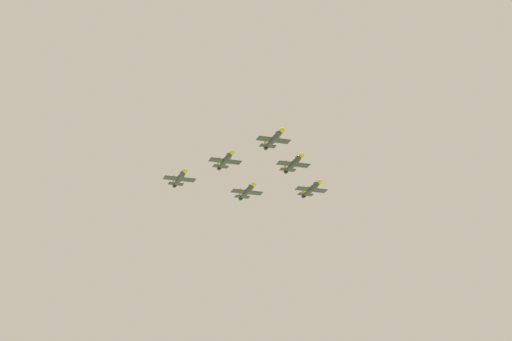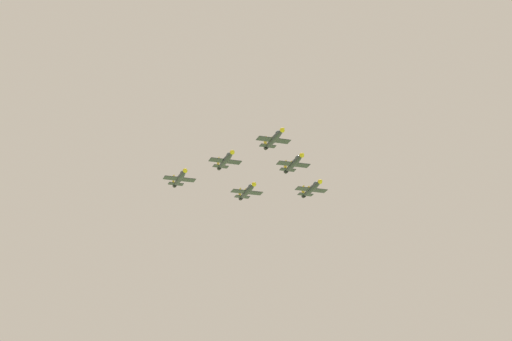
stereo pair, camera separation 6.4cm
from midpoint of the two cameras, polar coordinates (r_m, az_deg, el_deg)
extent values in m
ellipsoid|color=#2D3338|center=(260.99, 1.17, 2.02)|extent=(11.18, 10.74, 1.77)
cone|color=gold|center=(254.37, 1.75, 2.65)|extent=(2.31, 2.30, 1.50)
ellipsoid|color=#334751|center=(258.62, 1.40, 2.40)|extent=(2.62, 2.58, 1.03)
cube|color=#2D3338|center=(261.55, 1.12, 1.95)|extent=(9.03, 9.28, 0.18)
cube|color=gold|center=(262.98, 2.03, 1.84)|extent=(2.52, 2.44, 0.21)
cube|color=gold|center=(260.22, 0.21, 2.08)|extent=(2.52, 2.44, 0.21)
cube|color=#2D3338|center=(266.02, 0.76, 1.57)|extent=(4.81, 4.90, 0.18)
cube|color=gold|center=(266.53, 0.95, 1.82)|extent=(1.59, 1.52, 2.55)
cube|color=gold|center=(265.99, 0.59, 1.87)|extent=(1.59, 1.52, 2.55)
cylinder|color=black|center=(267.32, 0.65, 1.46)|extent=(1.56, 1.57, 1.24)
ellipsoid|color=#2D3338|center=(275.00, 2.43, 0.47)|extent=(11.29, 11.22, 1.81)
cone|color=gold|center=(268.12, 3.00, 1.04)|extent=(2.37, 2.37, 1.54)
ellipsoid|color=#334751|center=(272.52, 2.65, 0.82)|extent=(2.67, 2.67, 1.06)
cube|color=#2D3338|center=(275.58, 2.39, 0.40)|extent=(9.38, 9.42, 0.18)
cube|color=gold|center=(277.07, 3.27, 0.31)|extent=(2.56, 2.54, 0.22)
cube|color=gold|center=(274.20, 1.49, 0.51)|extent=(2.56, 2.54, 0.22)
cube|color=#2D3338|center=(280.21, 2.03, 0.05)|extent=(4.98, 4.99, 0.18)
cube|color=gold|center=(280.71, 2.22, 0.30)|extent=(1.60, 1.59, 2.62)
cube|color=gold|center=(280.15, 1.87, 0.34)|extent=(1.60, 1.59, 2.62)
cylinder|color=black|center=(281.57, 1.93, -0.05)|extent=(1.61, 1.61, 1.27)
ellipsoid|color=#2D3338|center=(268.01, -1.92, 0.67)|extent=(10.91, 10.55, 1.73)
cone|color=gold|center=(261.33, -1.45, 1.23)|extent=(2.27, 2.26, 1.47)
ellipsoid|color=#334751|center=(265.61, -1.73, 1.02)|extent=(2.56, 2.53, 1.01)
cube|color=#2D3338|center=(268.58, -1.96, 0.60)|extent=(8.86, 9.07, 0.17)
cube|color=gold|center=(269.76, -1.08, 0.51)|extent=(2.46, 2.40, 0.21)
cube|color=gold|center=(267.51, -2.85, 0.71)|extent=(2.46, 2.40, 0.21)
cube|color=#2D3338|center=(273.08, -2.25, 0.26)|extent=(4.72, 4.79, 0.17)
cube|color=gold|center=(273.51, -2.06, 0.51)|extent=(1.55, 1.50, 2.50)
cube|color=gold|center=(273.07, -2.41, 0.55)|extent=(1.55, 1.50, 2.50)
cylinder|color=black|center=(274.40, -2.34, 0.16)|extent=(1.53, 1.54, 1.21)
ellipsoid|color=#2D3338|center=(288.92, 3.58, -1.16)|extent=(11.45, 11.22, 1.83)
cone|color=gold|center=(282.00, 4.16, -0.65)|extent=(2.39, 2.39, 1.55)
ellipsoid|color=#334751|center=(286.41, 3.80, -0.83)|extent=(2.70, 2.68, 1.07)
cube|color=#2D3338|center=(289.51, 3.53, -1.22)|extent=(9.40, 9.53, 0.18)
cube|color=gold|center=(291.14, 4.36, -1.30)|extent=(2.59, 2.55, 0.22)
cube|color=gold|center=(287.98, 2.68, -1.12)|extent=(2.59, 2.55, 0.22)
cube|color=#2D3338|center=(294.17, 3.16, -1.53)|extent=(5.00, 5.05, 0.18)
cube|color=gold|center=(294.66, 3.34, -1.28)|extent=(1.62, 1.59, 2.64)
cube|color=gold|center=(294.04, 3.01, -1.25)|extent=(1.62, 1.59, 2.64)
cylinder|color=black|center=(295.53, 3.05, -1.62)|extent=(1.62, 1.62, 1.28)
ellipsoid|color=#2D3338|center=(276.16, -4.83, -0.47)|extent=(11.01, 10.78, 1.76)
cone|color=gold|center=(269.21, -4.46, 0.06)|extent=(2.30, 2.29, 1.49)
ellipsoid|color=#334751|center=(273.64, -4.68, -0.14)|extent=(2.59, 2.58, 1.02)
cube|color=#2D3338|center=(276.76, -4.87, -0.54)|extent=(9.04, 9.16, 0.18)
cube|color=gold|center=(277.71, -3.98, -0.62)|extent=(2.49, 2.45, 0.21)
cube|color=gold|center=(275.91, -5.75, -0.43)|extent=(2.49, 2.45, 0.21)
cube|color=#2D3338|center=(281.43, -5.10, -0.85)|extent=(4.80, 4.85, 0.18)
cube|color=gold|center=(281.79, -4.91, -0.61)|extent=(1.56, 1.53, 2.54)
cube|color=gold|center=(281.43, -5.25, -0.57)|extent=(1.56, 1.53, 2.54)
cylinder|color=black|center=(282.80, -5.17, -0.95)|extent=(1.56, 1.56, 1.23)
ellipsoid|color=#2D3338|center=(280.92, -0.54, -1.32)|extent=(11.03, 10.80, 1.76)
cone|color=gold|center=(274.07, -0.06, -0.82)|extent=(2.30, 2.30, 1.49)
ellipsoid|color=#334751|center=(278.43, -0.35, -1.00)|extent=(2.60, 2.58, 1.03)
cube|color=#2D3338|center=(281.51, -0.58, -1.38)|extent=(9.05, 9.18, 0.18)
cube|color=gold|center=(282.78, 0.27, -1.46)|extent=(2.49, 2.45, 0.21)
cube|color=gold|center=(280.33, -1.43, -1.28)|extent=(2.49, 2.45, 0.21)
cube|color=#2D3338|center=(286.11, -0.88, -1.68)|extent=(4.81, 4.86, 0.18)
cube|color=gold|center=(286.52, -0.69, -1.44)|extent=(1.56, 1.53, 2.54)
cube|color=gold|center=(286.04, -1.03, -1.40)|extent=(1.56, 1.53, 2.54)
cylinder|color=black|center=(287.46, -0.96, -1.77)|extent=(1.56, 1.56, 1.23)
camera|label=1|loc=(0.03, -89.99, 0.00)|focal=63.13mm
camera|label=2|loc=(0.03, 90.01, 0.00)|focal=63.13mm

